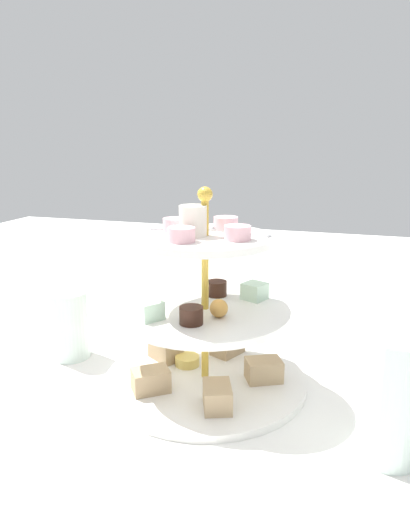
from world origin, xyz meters
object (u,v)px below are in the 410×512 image
object	(u,v)px
water_glass_short_left	(180,300)
water_glass_mid_back	(69,325)
butter_knife_right	(371,345)
tiered_serving_stand	(205,327)
teacup_with_saucer	(253,306)
water_glass_tall_right	(391,398)

from	to	relation	value
water_glass_short_left	water_glass_mid_back	size ratio (longest dim) A/B	0.68
water_glass_short_left	butter_knife_right	size ratio (longest dim) A/B	0.43
water_glass_short_left	water_glass_mid_back	bearing A→B (deg)	62.28
tiered_serving_stand	teacup_with_saucer	bearing A→B (deg)	-93.00
water_glass_tall_right	tiered_serving_stand	bearing A→B (deg)	-21.71
water_glass_tall_right	water_glass_short_left	distance (m)	0.48
butter_knife_right	tiered_serving_stand	bearing A→B (deg)	98.78
water_glass_short_left	water_glass_tall_right	bearing A→B (deg)	138.18
water_glass_mid_back	tiered_serving_stand	bearing A→B (deg)	175.39
water_glass_tall_right	butter_knife_right	distance (m)	0.30
water_glass_tall_right	teacup_with_saucer	world-z (taller)	water_glass_tall_right
tiered_serving_stand	teacup_with_saucer	distance (m)	0.27
butter_knife_right	water_glass_mid_back	xyz separation A→B (m)	(0.46, 0.18, 0.05)
tiered_serving_stand	water_glass_tall_right	size ratio (longest dim) A/B	2.05
water_glass_short_left	teacup_with_saucer	distance (m)	0.14
tiered_serving_stand	butter_knife_right	world-z (taller)	tiered_serving_stand
water_glass_tall_right	water_glass_short_left	size ratio (longest dim) A/B	1.90
water_glass_tall_right	water_glass_mid_back	distance (m)	0.48
teacup_with_saucer	butter_knife_right	size ratio (longest dim) A/B	0.53
water_glass_mid_back	teacup_with_saucer	bearing A→B (deg)	-134.21
water_glass_mid_back	water_glass_short_left	bearing A→B (deg)	-117.72
teacup_with_saucer	water_glass_mid_back	distance (m)	0.35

